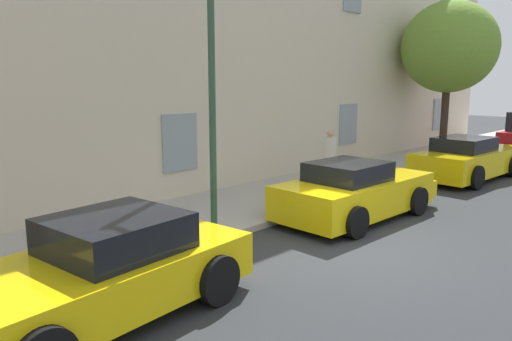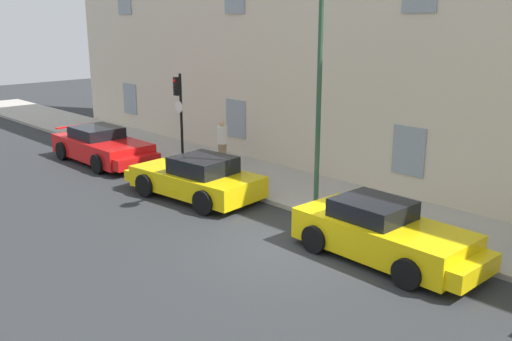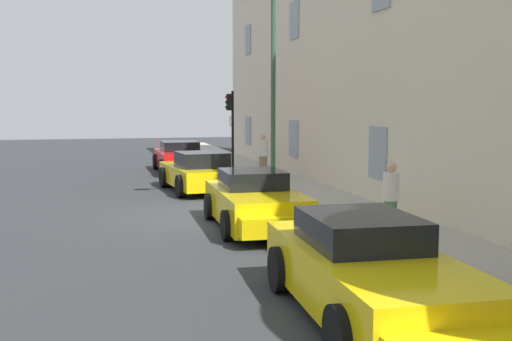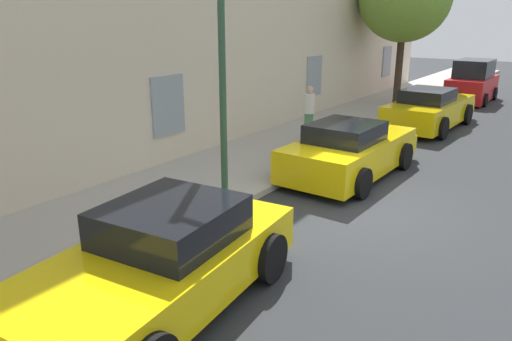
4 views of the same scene
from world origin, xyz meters
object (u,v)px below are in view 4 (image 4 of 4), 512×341
Objects in this scene: sportscar_tail_end at (431,109)px; pedestrian_admiring at (309,112)px; hatchback_parked at (472,83)px; sportscar_yellow_flank at (150,270)px; sportscar_white_middle at (353,150)px.

pedestrian_admiring is (-4.42, 2.49, 0.33)m from sportscar_tail_end.
sportscar_yellow_flank is at bearing -179.49° from hatchback_parked.
pedestrian_admiring reaches higher than sportscar_tail_end.
sportscar_white_middle is 13.24m from hatchback_parked.
sportscar_tail_end is 6.64m from hatchback_parked.
pedestrian_admiring reaches higher than sportscar_yellow_flank.
hatchback_parked is 2.36× the size of pedestrian_admiring.
sportscar_yellow_flank is 13.59m from sportscar_tail_end.
sportscar_yellow_flank is 0.93× the size of sportscar_tail_end.
hatchback_parked is at bearing 0.51° from sportscar_yellow_flank.
sportscar_tail_end is (6.60, -0.08, 0.03)m from sportscar_white_middle.
sportscar_tail_end is at bearing -0.67° from sportscar_white_middle.
sportscar_yellow_flank is at bearing -179.17° from sportscar_tail_end.
sportscar_tail_end reaches higher than sportscar_yellow_flank.
sportscar_tail_end is at bearing -29.42° from pedestrian_admiring.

